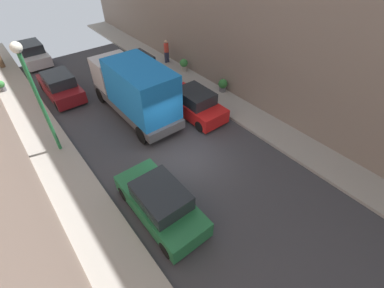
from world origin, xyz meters
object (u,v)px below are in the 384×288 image
parked_car_left_2 (60,86)px  lamp_post (33,85)px  parked_car_left_3 (32,53)px  delivery_truck (135,89)px  parked_car_left_1 (160,202)px  parked_car_right_1 (194,103)px  potted_plant_1 (223,85)px  pedestrian (166,51)px  parked_car_right_2 (139,66)px  potted_plant_3 (1,86)px  potted_plant_2 (184,64)px

parked_car_left_2 → lamp_post: (-1.90, -5.28, 2.96)m
parked_car_left_3 → delivery_truck: delivery_truck is taller
parked_car_left_1 → lamp_post: lamp_post is taller
parked_car_right_1 → lamp_post: size_ratio=0.79×
delivery_truck → potted_plant_1: size_ratio=7.96×
pedestrian → parked_car_left_1: bearing=-125.5°
parked_car_right_2 → delivery_truck: bearing=-121.0°
parked_car_right_2 → lamp_post: lamp_post is taller
delivery_truck → lamp_post: 4.98m
parked_car_right_1 → pedestrian: bearing=68.1°
parked_car_left_1 → lamp_post: bearing=106.8°
pedestrian → lamp_post: bearing=-153.2°
delivery_truck → potted_plant_1: bearing=-11.6°
parked_car_left_3 → potted_plant_3: bearing=-127.7°
parked_car_right_1 → potted_plant_2: (2.81, 4.66, -0.08)m
parked_car_left_2 → potted_plant_1: 10.45m
potted_plant_1 → potted_plant_2: (-0.17, 3.97, 0.04)m
pedestrian → parked_car_right_2: bearing=-172.9°
potted_plant_2 → potted_plant_1: bearing=-87.5°
parked_car_right_2 → potted_plant_1: size_ratio=5.07×
parked_car_left_1 → potted_plant_1: (8.38, 5.33, -0.12)m
parked_car_left_2 → potted_plant_2: 8.51m
potted_plant_3 → potted_plant_2: bearing=-24.7°
pedestrian → parked_car_right_1: bearing=-111.9°
parked_car_left_2 → pedestrian: (8.08, -0.24, 0.35)m
parked_car_left_3 → potted_plant_2: parked_car_left_3 is taller
parked_car_left_3 → parked_car_right_1: size_ratio=1.00×
delivery_truck → potted_plant_2: 6.29m
parked_car_left_1 → parked_car_left_3: 18.20m
parked_car_left_2 → parked_car_left_3: (0.00, 6.63, 0.00)m
parked_car_left_1 → pedestrian: bearing=54.5°
lamp_post → parked_car_right_1: bearing=-12.7°
delivery_truck → potted_plant_2: (5.51, 2.81, -1.15)m
lamp_post → potted_plant_3: bearing=97.2°
potted_plant_2 → parked_car_right_1: bearing=-121.0°
pedestrian → potted_plant_2: (0.12, -2.03, -0.43)m
potted_plant_1 → potted_plant_3: 14.51m
parked_car_right_1 → lamp_post: 8.05m
parked_car_right_1 → parked_car_right_2: (0.00, 6.36, 0.00)m
parked_car_right_2 → parked_car_left_3: bearing=126.8°
parked_car_right_2 → delivery_truck: delivery_truck is taller
pedestrian → potted_plant_3: (-11.01, 3.09, -0.54)m
parked_car_right_1 → lamp_post: bearing=167.3°
parked_car_left_2 → potted_plant_2: size_ratio=4.69×
pedestrian → potted_plant_2: size_ratio=1.92×
potted_plant_1 → potted_plant_3: bearing=141.2°
parked_car_left_2 → parked_car_left_3: size_ratio=1.00×
parked_car_left_1 → parked_car_right_1: 7.12m
parked_car_left_1 → pedestrian: 13.92m
parked_car_left_1 → delivery_truck: bearing=67.4°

